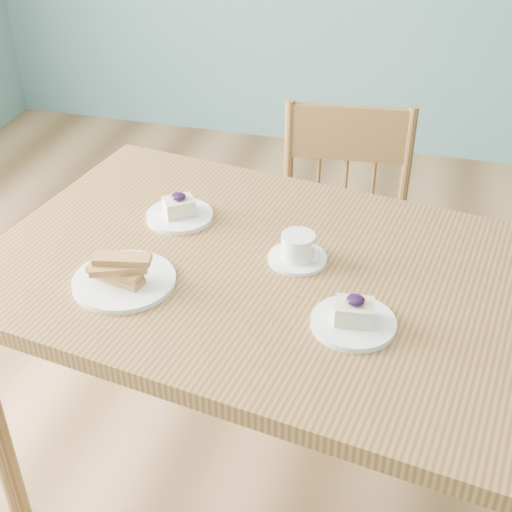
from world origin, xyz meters
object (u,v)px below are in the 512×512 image
dining_chair (340,249)px  cheesecake_plate_near (354,318)px  cheesecake_plate_far (180,212)px  biscotti_plate (124,275)px  dining_table (306,305)px  coffee_cup (298,250)px

dining_chair → cheesecake_plate_near: size_ratio=5.16×
cheesecake_plate_far → biscotti_plate: 0.30m
cheesecake_plate_near → biscotti_plate: (-0.52, 0.01, 0.00)m
cheesecake_plate_near → biscotti_plate: same height
cheesecake_plate_far → biscotti_plate: bearing=-94.2°
dining_table → coffee_cup: size_ratio=11.67×
dining_table → coffee_cup: bearing=130.4°
biscotti_plate → coffee_cup: bearing=28.1°
cheesecake_plate_near → coffee_cup: cheesecake_plate_near is taller
dining_table → dining_chair: 0.69m
cheesecake_plate_far → coffee_cup: (0.33, -0.11, 0.01)m
cheesecake_plate_far → coffee_cup: 0.35m
cheesecake_plate_far → cheesecake_plate_near: bearing=-32.1°
dining_table → dining_chair: (-0.01, 0.64, -0.26)m
cheesecake_plate_near → dining_chair: bearing=100.0°
dining_table → biscotti_plate: size_ratio=7.03×
cheesecake_plate_near → coffee_cup: (-0.16, 0.20, 0.01)m
dining_chair → biscotti_plate: 0.93m
dining_table → dining_chair: dining_chair is taller
dining_chair → dining_table: bearing=-95.7°
cheesecake_plate_near → dining_table: bearing=131.0°
dining_chair → biscotti_plate: size_ratio=3.97×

